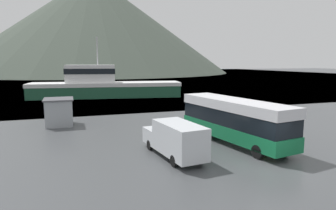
# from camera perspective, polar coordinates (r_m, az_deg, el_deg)

# --- Properties ---
(ground_plane) EXTENTS (400.00, 400.00, 0.00)m
(ground_plane) POSITION_cam_1_polar(r_m,az_deg,el_deg) (18.98, 20.04, -11.11)
(ground_plane) COLOR #424447
(water_surface) EXTENTS (240.00, 240.00, 0.00)m
(water_surface) POSITION_cam_1_polar(r_m,az_deg,el_deg) (154.95, -14.48, 5.79)
(water_surface) COLOR slate
(water_surface) RESTS_ON ground
(hill_backdrop) EXTENTS (146.82, 146.82, 52.90)m
(hill_backdrop) POSITION_cam_1_polar(r_m,az_deg,el_deg) (177.50, -13.89, 14.66)
(hill_backdrop) COLOR #424C42
(hill_backdrop) RESTS_ON ground
(tour_bus) EXTENTS (4.18, 10.68, 3.31)m
(tour_bus) POSITION_cam_1_polar(r_m,az_deg,el_deg) (23.10, 12.44, -2.58)
(tour_bus) COLOR #146B3D
(tour_bus) RESTS_ON ground
(delivery_van) EXTENTS (2.64, 6.26, 2.33)m
(delivery_van) POSITION_cam_1_polar(r_m,az_deg,el_deg) (19.34, 1.33, -6.40)
(delivery_van) COLOR silver
(delivery_van) RESTS_ON ground
(fishing_boat) EXTENTS (25.96, 9.03, 10.26)m
(fishing_boat) POSITION_cam_1_polar(r_m,az_deg,el_deg) (52.83, -12.30, 3.69)
(fishing_boat) COLOR #1E5138
(fishing_boat) RESTS_ON water_surface
(storage_bin) EXTENTS (1.50, 1.21, 1.22)m
(storage_bin) POSITION_cam_1_polar(r_m,az_deg,el_deg) (27.25, 19.22, -3.86)
(storage_bin) COLOR olive
(storage_bin) RESTS_ON ground
(dock_kiosk) EXTENTS (2.71, 3.05, 2.62)m
(dock_kiosk) POSITION_cam_1_polar(r_m,az_deg,el_deg) (30.72, -20.04, -1.23)
(dock_kiosk) COLOR #93999E
(dock_kiosk) RESTS_ON ground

